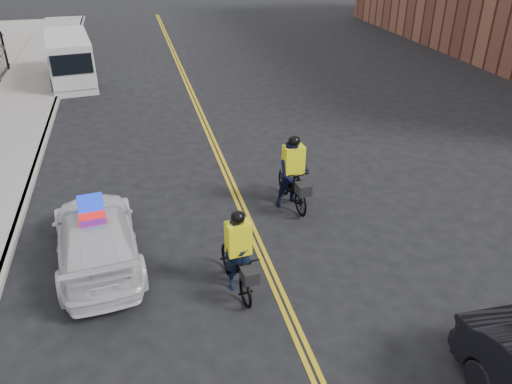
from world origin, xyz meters
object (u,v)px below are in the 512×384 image
object	(u,v)px
police_cruiser	(96,237)
cargo_van	(70,61)
cyclist_far	(293,178)
cyclist_near	(239,262)

from	to	relation	value
police_cruiser	cargo_van	world-z (taller)	cargo_van
cargo_van	cyclist_far	world-z (taller)	cargo_van
police_cruiser	cyclist_far	bearing A→B (deg)	-170.74
cargo_van	cyclist_near	world-z (taller)	cargo_van
cyclist_near	cyclist_far	distance (m)	3.91
police_cruiser	cargo_van	bearing A→B (deg)	-89.93
cyclist_far	cyclist_near	bearing A→B (deg)	-129.20
police_cruiser	cargo_van	distance (m)	15.76
cargo_van	cyclist_far	distance (m)	15.83
cyclist_near	cargo_van	bearing A→B (deg)	98.25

